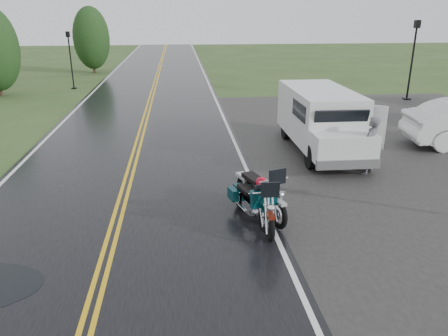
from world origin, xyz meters
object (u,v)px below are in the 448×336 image
(motorcycle_red, at_px, (270,216))
(van_white, at_px, (313,136))
(motorcycle_teal, at_px, (265,212))
(lamp_post_far_left, at_px, (71,60))
(person_at_van, at_px, (370,146))
(lamp_post_far_right, at_px, (412,61))
(motorcycle_silver, at_px, (279,203))

(motorcycle_red, height_order, van_white, van_white)
(motorcycle_teal, xyz_separation_m, lamp_post_far_left, (-8.88, 21.23, 1.27))
(person_at_van, height_order, lamp_post_far_left, lamp_post_far_left)
(motorcycle_red, height_order, lamp_post_far_right, lamp_post_far_right)
(person_at_van, distance_m, lamp_post_far_right, 13.85)
(van_white, bearing_deg, lamp_post_far_right, 50.88)
(motorcycle_silver, distance_m, lamp_post_far_left, 23.03)
(motorcycle_teal, height_order, motorcycle_silver, motorcycle_silver)
(motorcycle_teal, relative_size, lamp_post_far_right, 0.45)
(motorcycle_red, height_order, person_at_van, person_at_van)
(motorcycle_teal, distance_m, person_at_van, 5.47)
(motorcycle_silver, bearing_deg, lamp_post_far_right, 35.59)
(motorcycle_teal, bearing_deg, motorcycle_silver, 8.82)
(motorcycle_red, xyz_separation_m, lamp_post_far_right, (11.42, 15.69, 1.58))
(lamp_post_far_right, bearing_deg, motorcycle_teal, -126.89)
(motorcycle_silver, bearing_deg, van_white, 45.54)
(person_at_van, height_order, lamp_post_far_right, lamp_post_far_right)
(motorcycle_silver, xyz_separation_m, lamp_post_far_right, (11.10, 15.12, 1.53))
(motorcycle_teal, distance_m, lamp_post_far_right, 19.17)
(person_at_van, bearing_deg, lamp_post_far_right, -166.07)
(van_white, relative_size, lamp_post_far_left, 1.58)
(motorcycle_red, distance_m, lamp_post_far_right, 19.47)
(motorcycle_red, relative_size, lamp_post_far_left, 0.62)
(van_white, relative_size, person_at_van, 3.16)
(lamp_post_far_left, xyz_separation_m, lamp_post_far_right, (20.34, -5.95, 0.39))
(motorcycle_teal, bearing_deg, motorcycle_red, -98.24)
(motorcycle_silver, bearing_deg, person_at_van, 24.95)
(motorcycle_silver, height_order, van_white, van_white)
(motorcycle_teal, bearing_deg, lamp_post_far_left, 98.05)
(van_white, bearing_deg, lamp_post_far_left, 123.96)
(motorcycle_silver, height_order, lamp_post_far_right, lamp_post_far_right)
(motorcycle_silver, bearing_deg, motorcycle_red, -137.37)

